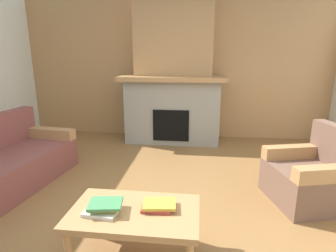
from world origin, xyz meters
TOP-DOWN VIEW (x-y plane):
  - ground at (0.00, 0.00)m, footprint 9.00×9.00m
  - wall_back_wood_panel at (0.00, 3.00)m, footprint 6.00×0.12m
  - fireplace at (0.00, 2.62)m, footprint 1.90×0.82m
  - couch at (-1.88, 0.41)m, footprint 1.04×1.88m
  - armchair at (1.76, 0.52)m, footprint 0.93×0.93m
  - coffee_table at (0.02, -0.58)m, footprint 1.00×0.60m
  - book_stack_near_edge at (-0.21, -0.63)m, footprint 0.30×0.24m
  - book_stack_center at (0.20, -0.53)m, footprint 0.27×0.21m

SIDE VIEW (x-z plane):
  - ground at x=0.00m, z-range 0.00..0.00m
  - couch at x=-1.88m, z-range -0.14..0.71m
  - armchair at x=1.76m, z-range -0.13..0.72m
  - coffee_table at x=0.02m, z-range 0.16..0.59m
  - book_stack_center at x=0.20m, z-range 0.43..0.48m
  - book_stack_near_edge at x=-0.21m, z-range 0.43..0.51m
  - fireplace at x=0.00m, z-range -0.19..2.51m
  - wall_back_wood_panel at x=0.00m, z-range 0.00..2.70m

